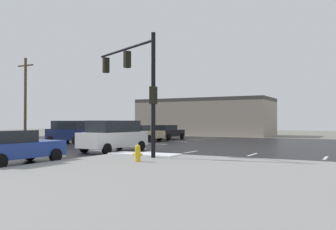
% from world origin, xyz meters
% --- Properties ---
extents(ground_plane, '(120.00, 120.00, 0.00)m').
position_xyz_m(ground_plane, '(0.00, 0.00, 0.00)').
color(ground_plane, slate).
extents(road_asphalt, '(44.00, 44.00, 0.02)m').
position_xyz_m(road_asphalt, '(0.00, 0.00, 0.01)').
color(road_asphalt, black).
rests_on(road_asphalt, ground_plane).
extents(sidewalk_corner, '(18.00, 18.00, 0.14)m').
position_xyz_m(sidewalk_corner, '(12.00, -12.00, 0.07)').
color(sidewalk_corner, gray).
rests_on(sidewalk_corner, ground_plane).
extents(snow_strip_curbside, '(4.00, 1.60, 0.06)m').
position_xyz_m(snow_strip_curbside, '(5.00, -4.00, 0.17)').
color(snow_strip_curbside, white).
rests_on(snow_strip_curbside, sidewalk_corner).
extents(lane_markings, '(36.15, 36.15, 0.01)m').
position_xyz_m(lane_markings, '(1.20, -1.38, 0.02)').
color(lane_markings, silver).
rests_on(lane_markings, road_asphalt).
extents(traffic_signal_mast, '(5.54, 2.76, 6.44)m').
position_xyz_m(traffic_signal_mast, '(4.86, -4.62, 4.44)').
color(traffic_signal_mast, black).
rests_on(traffic_signal_mast, sidewalk_corner).
extents(fire_hydrant, '(0.48, 0.26, 0.79)m').
position_xyz_m(fire_hydrant, '(6.63, -7.23, 0.54)').
color(fire_hydrant, gold).
rests_on(fire_hydrant, sidewalk_corner).
extents(strip_building_background, '(18.91, 8.00, 5.20)m').
position_xyz_m(strip_building_background, '(-4.43, 27.31, 2.60)').
color(strip_building_background, gray).
rests_on(strip_building_background, ground_plane).
extents(suv_navy, '(4.97, 2.52, 2.03)m').
position_xyz_m(suv_navy, '(-7.36, 3.20, 1.09)').
color(suv_navy, '#141E47').
rests_on(suv_navy, road_asphalt).
extents(sedan_black, '(2.06, 4.55, 1.58)m').
position_xyz_m(sedan_black, '(-3.16, 13.71, 0.85)').
color(sedan_black, black).
rests_on(sedan_black, road_asphalt).
extents(sedan_tan, '(4.57, 2.09, 1.58)m').
position_xyz_m(sedan_tan, '(-4.06, 9.55, 0.85)').
color(sedan_tan, tan).
rests_on(sedan_tan, road_asphalt).
extents(suv_white, '(2.57, 4.98, 2.03)m').
position_xyz_m(suv_white, '(1.48, -2.22, 1.09)').
color(suv_white, white).
rests_on(suv_white, road_asphalt).
extents(sedan_blue, '(2.03, 4.54, 1.58)m').
position_xyz_m(sedan_blue, '(1.78, -10.14, 0.85)').
color(sedan_blue, navy).
rests_on(sedan_blue, road_asphalt).
extents(utility_pole_far, '(2.20, 0.28, 8.71)m').
position_xyz_m(utility_pole_far, '(-15.67, 5.16, 4.57)').
color(utility_pole_far, brown).
rests_on(utility_pole_far, ground_plane).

